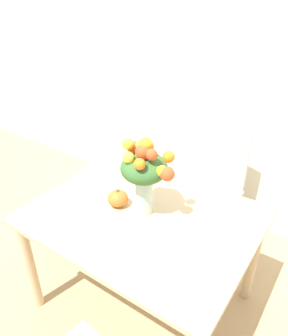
% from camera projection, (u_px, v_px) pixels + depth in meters
% --- Properties ---
extents(ground_plane, '(12.00, 12.00, 0.00)m').
position_uv_depth(ground_plane, '(143.00, 299.00, 2.23)').
color(ground_plane, tan).
extents(wall_back, '(8.00, 0.06, 2.70)m').
position_uv_depth(wall_back, '(237.00, 62.00, 2.38)').
color(wall_back, silver).
rests_on(wall_back, ground_plane).
extents(dining_table, '(1.23, 0.97, 0.74)m').
position_uv_depth(dining_table, '(143.00, 227.00, 1.90)').
color(dining_table, '#D1B284').
rests_on(dining_table, ground_plane).
extents(flower_vase, '(0.32, 0.25, 0.47)m').
position_uv_depth(flower_vase, '(144.00, 171.00, 1.72)').
color(flower_vase, '#B2CCBC').
rests_on(flower_vase, dining_table).
extents(pumpkin, '(0.12, 0.12, 0.11)m').
position_uv_depth(pumpkin, '(118.00, 198.00, 1.90)').
color(pumpkin, orange).
rests_on(pumpkin, dining_table).
extents(dining_chair_near_window, '(0.47, 0.47, 0.98)m').
position_uv_depth(dining_chair_near_window, '(212.00, 185.00, 2.52)').
color(dining_chair_near_window, silver).
rests_on(dining_chair_near_window, ground_plane).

